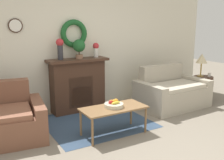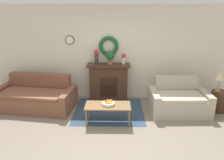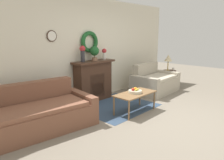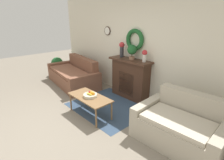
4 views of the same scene
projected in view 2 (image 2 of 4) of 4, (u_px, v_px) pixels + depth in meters
name	position (u px, v px, depth m)	size (l,w,h in m)	color
ground_plane	(110.00, 141.00, 4.49)	(16.00, 16.00, 0.00)	gray
floor_rug	(109.00, 111.00, 5.78)	(1.80, 1.60, 0.01)	#334760
wall_back	(112.00, 53.00, 6.26)	(6.80, 0.17, 2.70)	beige
fireplace	(109.00, 82.00, 6.33)	(1.21, 0.41, 1.08)	#42281C
couch_left	(36.00, 97.00, 5.90)	(2.19, 1.27, 0.86)	brown
loveseat_right	(178.00, 101.00, 5.65)	(1.50, 0.99, 0.87)	#B2A893
coffee_table	(108.00, 107.00, 5.07)	(1.05, 0.50, 0.46)	olive
fruit_bowl	(108.00, 103.00, 5.06)	(0.31, 0.31, 0.12)	beige
side_table_by_loveseat	(219.00, 101.00, 5.73)	(0.45, 0.45, 0.53)	#42281C
table_lamp	(220.00, 76.00, 5.56)	(0.26, 0.26, 0.54)	#B28E42
vase_on_mantel_left	(96.00, 56.00, 6.09)	(0.15, 0.15, 0.41)	#2D2D33
vase_on_mantel_right	(124.00, 58.00, 6.10)	(0.13, 0.13, 0.30)	silver
potted_plant_on_mantel	(110.00, 56.00, 6.07)	(0.25, 0.25, 0.38)	#8E664C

